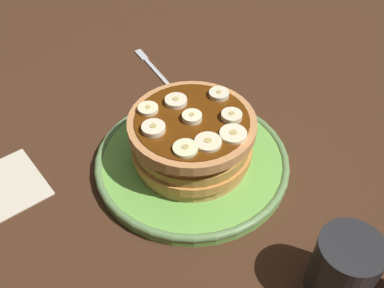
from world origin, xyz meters
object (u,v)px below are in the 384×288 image
banana_slice_4 (148,109)px  banana_slice_6 (152,127)px  pancake_stack (190,138)px  coffee_mug (347,266)px  banana_slice_3 (176,101)px  banana_slice_0 (191,116)px  banana_slice_5 (185,149)px  banana_slice_8 (232,116)px  fork (150,64)px  banana_slice_7 (233,134)px  plate (192,161)px  banana_slice_2 (211,142)px  napkin (1,188)px  banana_slice_1 (219,94)px

banana_slice_4 → banana_slice_6: size_ratio=0.89×
pancake_stack → banana_slice_4: bearing=140.4°
banana_slice_6 → coffee_mug: banana_slice_6 is taller
pancake_stack → banana_slice_3: banana_slice_3 is taller
coffee_mug → banana_slice_0: bearing=107.9°
banana_slice_5 → banana_slice_6: (-2.35, 5.25, 0.14)cm
banana_slice_8 → fork: banana_slice_8 is taller
banana_slice_3 → banana_slice_8: bearing=-47.0°
banana_slice_0 → coffee_mug: (7.83, -24.23, -4.91)cm
banana_slice_8 → banana_slice_7: bearing=-113.5°
plate → banana_slice_2: (0.33, -4.94, 8.11)cm
coffee_mug → banana_slice_4: bearing=114.1°
plate → banana_slice_7: size_ratio=7.91×
napkin → fork: bearing=34.2°
plate → banana_slice_1: (5.38, 2.98, 8.21)cm
pancake_stack → banana_slice_4: 6.96cm
banana_slice_4 → banana_slice_7: (8.17, -8.86, -0.06)cm
banana_slice_1 → banana_slice_5: banana_slice_1 is taller
coffee_mug → fork: coffee_mug is taller
banana_slice_4 → fork: (7.75, 22.31, -8.94)cm
banana_slice_3 → banana_slice_4: 4.01cm
banana_slice_1 → banana_slice_7: (-1.87, -7.87, -0.11)cm
banana_slice_6 → banana_slice_7: bearing=-31.0°
fork → coffee_mug: bearing=-84.6°
banana_slice_4 → napkin: banana_slice_4 is taller
plate → banana_slice_4: (-4.66, 3.97, 8.16)cm
pancake_stack → napkin: (-25.76, 6.30, -5.19)cm
banana_slice_2 → banana_slice_3: (-0.97, 8.91, 0.10)cm
pancake_stack → banana_slice_4: banana_slice_4 is taller
banana_slice_0 → banana_slice_5: (-2.96, -5.19, -0.16)cm
coffee_mug → banana_slice_2: bearing=111.5°
plate → fork: size_ratio=2.13×
banana_slice_1 → banana_slice_6: 11.02cm
banana_slice_0 → banana_slice_7: bearing=-56.0°
plate → banana_slice_8: bearing=-21.4°
fork → plate: bearing=-96.7°
banana_slice_4 → banana_slice_5: banana_slice_4 is taller
banana_slice_7 → napkin: banana_slice_7 is taller
banana_slice_1 → banana_slice_4: same height
pancake_stack → banana_slice_6: 6.48cm
banana_slice_4 → banana_slice_8: 11.14cm
banana_slice_4 → banana_slice_5: size_ratio=0.87×
banana_slice_0 → banana_slice_5: banana_slice_0 is taller
plate → napkin: size_ratio=2.52×
pancake_stack → banana_slice_0: (0.15, 0.09, 3.95)cm
pancake_stack → banana_slice_7: size_ratio=4.90×
banana_slice_5 → pancake_stack: bearing=61.2°
banana_slice_0 → banana_slice_8: bearing=-24.9°
plate → banana_slice_7: bearing=-54.3°
banana_slice_2 → banana_slice_6: 7.81cm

